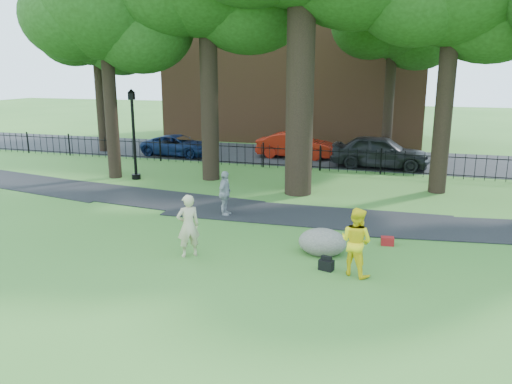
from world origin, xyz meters
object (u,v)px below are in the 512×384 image
(woman, at_px, (188,226))
(red_sedan, at_px, (296,145))
(lamppost, at_px, (134,136))
(boulder, at_px, (322,240))
(man, at_px, (356,242))

(woman, bearing_deg, red_sedan, -128.65)
(woman, bearing_deg, lamppost, -92.86)
(boulder, bearing_deg, woman, -159.63)
(woman, relative_size, red_sedan, 0.40)
(lamppost, relative_size, red_sedan, 0.94)
(lamppost, distance_m, red_sedan, 9.83)
(man, height_order, lamppost, lamppost)
(woman, height_order, lamppost, lamppost)
(boulder, relative_size, lamppost, 0.32)
(red_sedan, bearing_deg, boulder, -165.36)
(woman, xyz_separation_m, boulder, (3.48, 1.29, -0.49))
(boulder, bearing_deg, red_sedan, 105.81)
(man, bearing_deg, boulder, -22.69)
(lamppost, bearing_deg, woman, -62.10)
(man, height_order, boulder, man)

